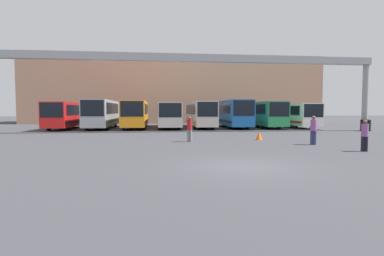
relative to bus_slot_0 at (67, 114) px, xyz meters
The scene contains 16 objects.
ground_plane 28.71m from the bus_slot_0, 61.17° to the right, with size 200.00×200.00×0.00m, color #38383D.
building_backdrop 23.21m from the bus_slot_0, 52.86° to the left, with size 49.60×12.00×11.30m.
overhead_gantry 16.14m from the bus_slot_0, 26.34° to the right, with size 37.69×0.80×7.63m.
bus_slot_0 is the anchor object (origin of this frame).
bus_slot_1 3.97m from the bus_slot_0, ahead, with size 2.55×11.01×3.32m.
bus_slot_2 7.93m from the bus_slot_0, ahead, with size 2.58×11.61×3.22m.
bus_slot_3 11.88m from the bus_slot_0, ahead, with size 2.61×12.06×3.03m.
bus_slot_4 15.82m from the bus_slot_0, ahead, with size 2.43×12.28×3.16m.
bus_slot_5 19.75m from the bus_slot_0, ahead, with size 2.58×11.73×3.34m.
bus_slot_6 23.70m from the bus_slot_0, ahead, with size 2.51×12.14×3.16m.
bus_slot_7 27.63m from the bus_slot_0, ahead, with size 2.50×10.42×2.96m.
pedestrian_near_right 30.48m from the bus_slot_0, 45.41° to the right, with size 0.35×0.35×1.68m.
pedestrian_mid_left 27.45m from the bus_slot_0, 42.31° to the right, with size 0.38×0.38×1.83m.
pedestrian_mid_right 20.33m from the bus_slot_0, 51.29° to the right, with size 0.37×0.37×1.76m.
traffic_cone 23.41m from the bus_slot_0, 39.62° to the right, with size 0.47×0.47×0.64m.
tire_stack 33.02m from the bus_slot_0, 12.75° to the right, with size 1.04×1.04×1.20m.
Camera 1 is at (-3.29, -11.19, 2.19)m, focal length 28.00 mm.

